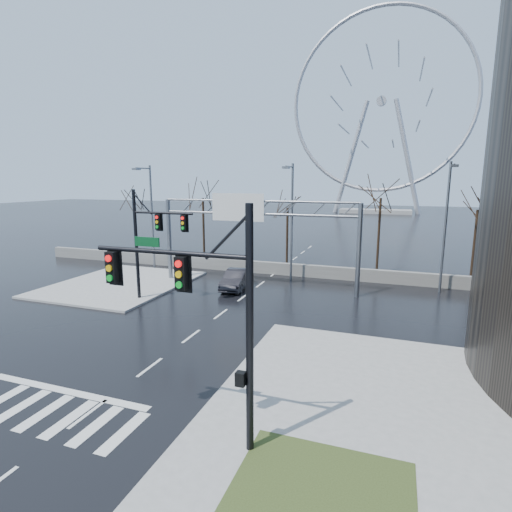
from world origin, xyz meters
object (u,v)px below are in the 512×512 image
at_px(sign_gantry, 252,224).
at_px(ferris_wheel, 381,109).
at_px(signal_mast_near, 208,304).
at_px(car, 236,279).
at_px(signal_mast_far, 149,235).

bearing_deg(sign_gantry, ferris_wheel, 86.16).
distance_m(signal_mast_near, sign_gantry, 19.79).
bearing_deg(signal_mast_near, car, 109.86).
distance_m(ferris_wheel, car, 84.91).
bearing_deg(signal_mast_far, signal_mast_near, -49.74).
relative_size(sign_gantry, ferris_wheel, 0.32).
relative_size(ferris_wheel, car, 10.95).
xyz_separation_m(signal_mast_near, ferris_wheel, (-0.14, 99.04, 21.26)).
distance_m(signal_mast_near, car, 19.85).
relative_size(signal_mast_far, sign_gantry, 0.49).
xyz_separation_m(signal_mast_near, car, (-6.60, 18.27, -4.11)).
relative_size(sign_gantry, car, 3.52).
distance_m(signal_mast_near, ferris_wheel, 101.29).
height_order(sign_gantry, ferris_wheel, ferris_wheel).
xyz_separation_m(signal_mast_near, sign_gantry, (-5.52, 19.00, 0.31)).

